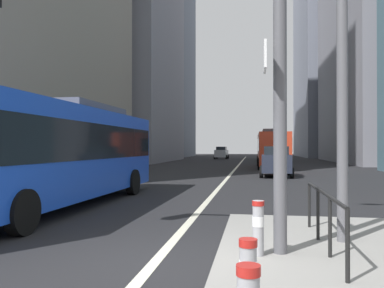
{
  "coord_description": "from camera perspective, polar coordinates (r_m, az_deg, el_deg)",
  "views": [
    {
      "loc": [
        1.61,
        -6.26,
        1.9
      ],
      "look_at": [
        -3.18,
        23.94,
        2.13
      ],
      "focal_mm": 36.77,
      "sensor_mm": 36.0,
      "label": 1
    }
  ],
  "objects": [
    {
      "name": "bollard_back",
      "position": [
        6.54,
        9.58,
        -11.5
      ],
      "size": [
        0.2,
        0.2,
        0.88
      ],
      "color": "#99999E",
      "rests_on": "median_island"
    },
    {
      "name": "bollard_right",
      "position": [
        4.38,
        8.14,
        -17.86
      ],
      "size": [
        0.2,
        0.2,
        0.78
      ],
      "color": "#99999E",
      "rests_on": "median_island"
    },
    {
      "name": "sedan_white_oncoming",
      "position": [
        15.55,
        -25.23,
        -3.74
      ],
      "size": [
        2.1,
        4.33,
        1.94
      ],
      "color": "silver",
      "rests_on": "ground"
    },
    {
      "name": "office_tower_left_far",
      "position": [
        79.1,
        -4.29,
        14.21
      ],
      "size": [
        10.33,
        18.16,
        43.79
      ],
      "primitive_type": "cube",
      "color": "slate",
      "rests_on": "ground"
    },
    {
      "name": "lane_centre_line",
      "position": [
        36.34,
        6.46,
        -3.42
      ],
      "size": [
        0.2,
        80.0,
        0.01
      ],
      "primitive_type": "cube",
      "color": "beige",
      "rests_on": "ground"
    },
    {
      "name": "city_bus_blue_oncoming",
      "position": [
        12.96,
        -18.78,
        -0.68
      ],
      "size": [
        2.86,
        11.5,
        3.4
      ],
      "color": "blue",
      "rests_on": "ground"
    },
    {
      "name": "city_bus_red_receding",
      "position": [
        36.15,
        11.57,
        -0.52
      ],
      "size": [
        2.73,
        10.51,
        3.4
      ],
      "color": "red",
      "rests_on": "ground"
    },
    {
      "name": "traffic_signal_gantry",
      "position": [
        7.11,
        -3.13,
        17.48
      ],
      "size": [
        5.62,
        0.65,
        6.0
      ],
      "color": "#515156",
      "rests_on": "median_island"
    },
    {
      "name": "office_tower_left_mid",
      "position": [
        57.47,
        -10.02,
        19.75
      ],
      "size": [
        13.33,
        19.87,
        43.44
      ],
      "primitive_type": "cube",
      "color": "gray",
      "rests_on": "ground"
    },
    {
      "name": "city_bus_red_distant",
      "position": [
        57.26,
        11.13,
        -0.49
      ],
      "size": [
        2.71,
        11.2,
        3.4
      ],
      "color": "#198456",
      "rests_on": "ground"
    },
    {
      "name": "ground_plane",
      "position": [
        26.38,
        5.5,
        -4.56
      ],
      "size": [
        160.0,
        160.0,
        0.0
      ],
      "primitive_type": "plane",
      "color": "black"
    },
    {
      "name": "office_tower_right_far",
      "position": [
        83.21,
        19.87,
        11.43
      ],
      "size": [
        13.03,
        24.71,
        37.94
      ],
      "primitive_type": "cube",
      "color": "slate",
      "rests_on": "ground"
    },
    {
      "name": "pedestrian_railing",
      "position": [
        7.27,
        18.53,
        -8.66
      ],
      "size": [
        0.06,
        3.62,
        0.98
      ],
      "color": "black",
      "rests_on": "median_island"
    },
    {
      "name": "car_receding_near",
      "position": [
        25.74,
        12.06,
        -2.45
      ],
      "size": [
        2.12,
        4.07,
        1.94
      ],
      "color": "#232838",
      "rests_on": "ground"
    },
    {
      "name": "car_oncoming_mid",
      "position": [
        62.45,
        4.29,
        -1.27
      ],
      "size": [
        2.16,
        4.09,
        1.94
      ],
      "color": "silver",
      "rests_on": "ground"
    }
  ]
}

